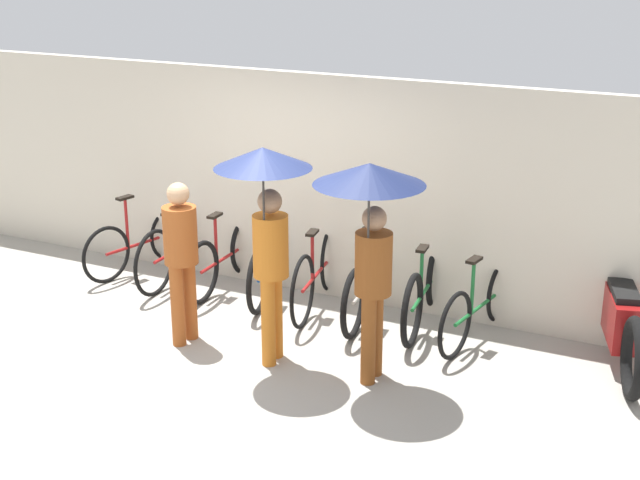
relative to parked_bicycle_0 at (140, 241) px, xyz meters
name	(u,v)px	position (x,y,z in m)	size (l,w,h in m)	color
ground_plane	(208,366)	(2.04, -1.74, -0.36)	(30.00, 30.00, 0.00)	#9E998E
back_wall	(309,185)	(2.04, 0.33, 0.84)	(13.37, 0.12, 2.39)	beige
parked_bicycle_0	(140,241)	(0.00, 0.00, 0.00)	(0.53, 1.61, 1.06)	black
parked_bicycle_1	(180,247)	(0.58, -0.04, 0.03)	(0.44, 1.76, 1.06)	black
parked_bicycle_2	(225,256)	(1.16, -0.02, 0.01)	(0.44, 1.68, 1.06)	black
parked_bicycle_3	(272,263)	(1.75, 0.00, 0.01)	(0.54, 1.66, 1.01)	black
parked_bicycle_4	(318,272)	(2.33, -0.06, 0.03)	(0.48, 1.78, 0.98)	black
parked_bicycle_5	(370,282)	(2.91, -0.04, 0.01)	(0.44, 1.79, 1.08)	black
parked_bicycle_6	(425,290)	(3.49, -0.01, 0.02)	(0.44, 1.76, 1.02)	black
parked_bicycle_7	(480,304)	(4.08, -0.07, -0.01)	(0.44, 1.68, 1.00)	black
pedestrian_leading	(181,251)	(1.56, -1.40, 0.56)	(0.32, 0.32, 1.59)	#9E4C1E
pedestrian_center	(266,205)	(2.53, -1.46, 1.16)	(0.84, 0.84, 2.04)	#C66B1E
pedestrian_trailing	(371,216)	(3.48, -1.40, 1.18)	(0.93, 0.93, 1.99)	brown
motorcycle	(621,320)	(5.37, 0.01, 0.05)	(0.84, 2.04, 0.93)	black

